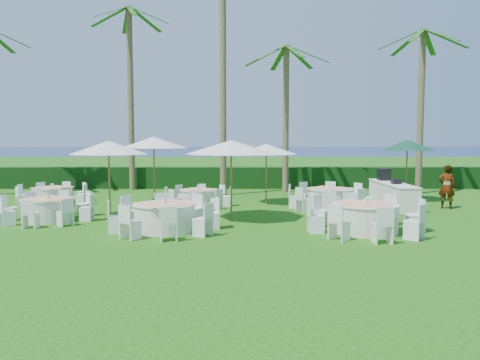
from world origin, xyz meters
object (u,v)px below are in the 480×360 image
(banquet_table_b, at_px, (165,216))
(umbrella_green, at_px, (407,145))
(banquet_table_f, at_px, (330,198))
(banquet_table_a, at_px, (48,209))
(banquet_table_e, at_px, (198,197))
(umbrella_c, at_px, (154,142))
(buffet_table, at_px, (392,193))
(banquet_table_d, at_px, (53,195))
(umbrella_d, at_px, (266,149))
(staff_person, at_px, (447,187))
(umbrella_a, at_px, (109,148))
(umbrella_b, at_px, (231,147))
(banquet_table_c, at_px, (365,217))

(banquet_table_b, xyz_separation_m, umbrella_green, (9.87, 6.98, 2.09))
(umbrella_green, bearing_deg, banquet_table_b, -144.74)
(banquet_table_b, distance_m, banquet_table_f, 7.47)
(banquet_table_a, xyz_separation_m, banquet_table_b, (4.31, -1.77, 0.04))
(banquet_table_e, xyz_separation_m, umbrella_green, (9.33, 1.61, 2.17))
(umbrella_c, distance_m, buffet_table, 10.58)
(banquet_table_b, bearing_deg, banquet_table_f, 37.25)
(banquet_table_d, height_order, umbrella_d, umbrella_d)
(umbrella_c, bearing_deg, staff_person, -10.19)
(banquet_table_f, bearing_deg, banquet_table_b, -142.75)
(umbrella_a, bearing_deg, buffet_table, 14.54)
(banquet_table_a, distance_m, umbrella_b, 6.66)
(banquet_table_a, height_order, umbrella_c, umbrella_c)
(umbrella_d, relative_size, staff_person, 1.51)
(banquet_table_c, relative_size, banquet_table_e, 1.26)
(umbrella_green, bearing_deg, banquet_table_d, -176.13)
(banquet_table_c, height_order, umbrella_c, umbrella_c)
(buffet_table, bearing_deg, banquet_table_d, 177.87)
(umbrella_green, bearing_deg, umbrella_d, -170.93)
(banquet_table_d, bearing_deg, banquet_table_b, -45.62)
(banquet_table_b, relative_size, umbrella_b, 1.07)
(banquet_table_e, bearing_deg, banquet_table_f, -8.96)
(banquet_table_e, distance_m, umbrella_c, 3.41)
(banquet_table_e, relative_size, umbrella_a, 0.98)
(banquet_table_c, relative_size, umbrella_b, 1.11)
(banquet_table_f, height_order, umbrella_c, umbrella_c)
(umbrella_d, distance_m, staff_person, 7.50)
(umbrella_b, relative_size, buffet_table, 0.75)
(banquet_table_c, relative_size, banquet_table_f, 1.05)
(banquet_table_b, xyz_separation_m, banquet_table_d, (-5.79, 5.92, -0.06))
(umbrella_b, bearing_deg, umbrella_c, 125.89)
(banquet_table_f, bearing_deg, staff_person, 0.85)
(banquet_table_f, xyz_separation_m, umbrella_c, (-7.49, 2.26, 2.22))
(banquet_table_b, xyz_separation_m, umbrella_d, (3.44, 5.96, 1.93))
(banquet_table_d, distance_m, umbrella_a, 5.28)
(banquet_table_a, distance_m, banquet_table_e, 6.05)
(banquet_table_c, relative_size, umbrella_a, 1.24)
(umbrella_a, relative_size, staff_person, 1.58)
(banquet_table_a, distance_m, buffet_table, 13.52)
(buffet_table, bearing_deg, umbrella_a, -165.46)
(buffet_table, bearing_deg, umbrella_d, 173.78)
(umbrella_a, xyz_separation_m, umbrella_b, (4.38, -0.62, 0.02))
(banquet_table_f, xyz_separation_m, umbrella_green, (3.93, 2.46, 2.09))
(umbrella_a, relative_size, umbrella_b, 0.89)
(banquet_table_f, bearing_deg, banquet_table_c, -88.34)
(banquet_table_d, bearing_deg, banquet_table_e, -4.95)
(banquet_table_b, height_order, banquet_table_d, banquet_table_b)
(umbrella_c, height_order, staff_person, umbrella_c)
(banquet_table_c, height_order, banquet_table_d, banquet_table_c)
(banquet_table_a, relative_size, banquet_table_c, 0.88)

